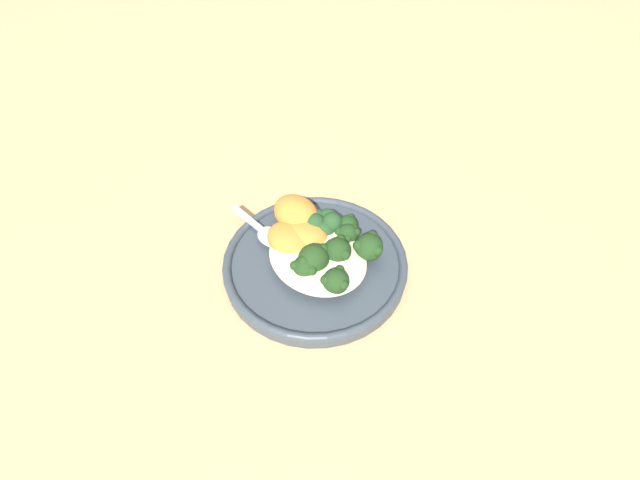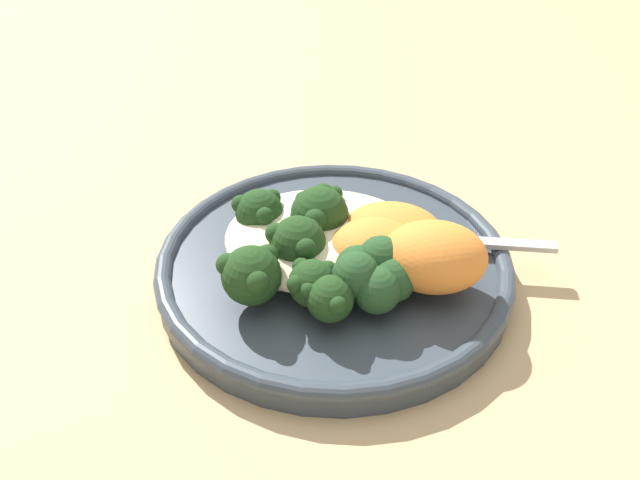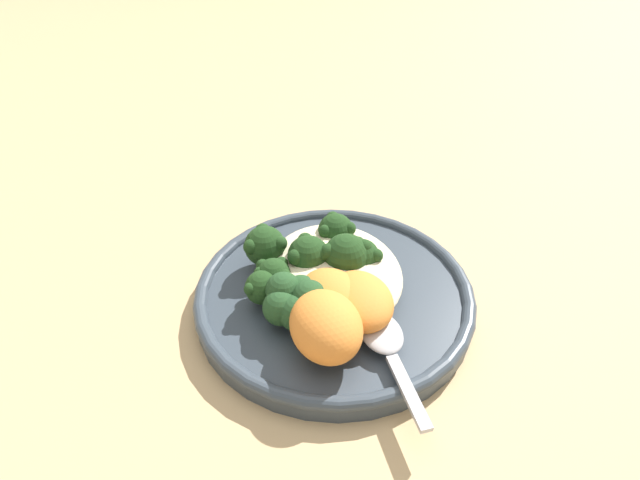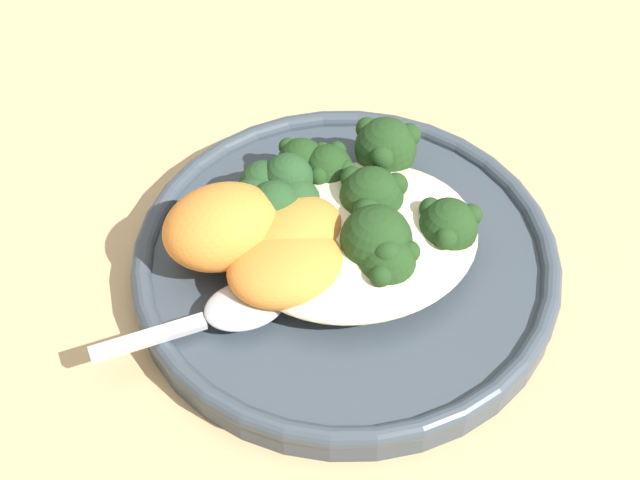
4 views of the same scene
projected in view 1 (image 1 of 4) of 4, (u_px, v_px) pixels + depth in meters
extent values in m
plane|color=tan|center=(323.00, 269.00, 0.67)|extent=(4.00, 4.00, 0.00)
cylinder|color=#38424C|center=(315.00, 265.00, 0.66)|extent=(0.24, 0.24, 0.02)
torus|color=#38424C|center=(315.00, 262.00, 0.66)|extent=(0.24, 0.24, 0.01)
ellipsoid|color=beige|center=(316.00, 255.00, 0.64)|extent=(0.14, 0.12, 0.02)
ellipsoid|color=#8EB25B|center=(305.00, 252.00, 0.65)|extent=(0.06, 0.05, 0.02)
sphere|color=#1E3D19|center=(305.00, 267.00, 0.62)|extent=(0.03, 0.03, 0.03)
sphere|color=#1E3D19|center=(295.00, 266.00, 0.62)|extent=(0.01, 0.01, 0.01)
sphere|color=#1E3D19|center=(312.00, 271.00, 0.61)|extent=(0.01, 0.01, 0.01)
sphere|color=#1E3D19|center=(309.00, 257.00, 0.63)|extent=(0.01, 0.01, 0.01)
ellipsoid|color=#8EB25B|center=(307.00, 244.00, 0.66)|extent=(0.07, 0.05, 0.02)
sphere|color=#1E3D19|center=(314.00, 259.00, 0.63)|extent=(0.04, 0.04, 0.04)
sphere|color=#1E3D19|center=(304.00, 262.00, 0.62)|extent=(0.02, 0.02, 0.02)
sphere|color=#1E3D19|center=(323.00, 249.00, 0.63)|extent=(0.02, 0.02, 0.02)
ellipsoid|color=#8EB25B|center=(318.00, 258.00, 0.65)|extent=(0.10, 0.04, 0.01)
sphere|color=#1E3D19|center=(336.00, 281.00, 0.61)|extent=(0.03, 0.03, 0.03)
sphere|color=#1E3D19|center=(325.00, 280.00, 0.60)|extent=(0.01, 0.01, 0.01)
sphere|color=#1E3D19|center=(343.00, 285.00, 0.60)|extent=(0.01, 0.01, 0.01)
sphere|color=#1E3D19|center=(339.00, 270.00, 0.61)|extent=(0.01, 0.01, 0.01)
ellipsoid|color=#8EB25B|center=(314.00, 242.00, 0.66)|extent=(0.08, 0.03, 0.02)
sphere|color=#1E3D19|center=(337.00, 252.00, 0.64)|extent=(0.04, 0.04, 0.04)
sphere|color=#1E3D19|center=(326.00, 250.00, 0.63)|extent=(0.01, 0.01, 0.01)
sphere|color=#1E3D19|center=(345.00, 255.00, 0.63)|extent=(0.01, 0.01, 0.01)
sphere|color=#1E3D19|center=(341.00, 240.00, 0.64)|extent=(0.01, 0.01, 0.01)
ellipsoid|color=#8EB25B|center=(330.00, 244.00, 0.66)|extent=(0.10, 0.07, 0.02)
sphere|color=#1E3D19|center=(369.00, 247.00, 0.64)|extent=(0.04, 0.04, 0.04)
sphere|color=#1E3D19|center=(358.00, 246.00, 0.64)|extent=(0.01, 0.01, 0.01)
sphere|color=#1E3D19|center=(377.00, 251.00, 0.63)|extent=(0.01, 0.01, 0.01)
sphere|color=#1E3D19|center=(372.00, 236.00, 0.65)|extent=(0.01, 0.01, 0.01)
ellipsoid|color=#8EB25B|center=(323.00, 238.00, 0.67)|extent=(0.05, 0.06, 0.02)
sphere|color=#1E3D19|center=(348.00, 235.00, 0.66)|extent=(0.03, 0.03, 0.03)
sphere|color=#1E3D19|center=(339.00, 231.00, 0.66)|extent=(0.01, 0.01, 0.01)
sphere|color=#1E3D19|center=(347.00, 238.00, 0.65)|extent=(0.01, 0.01, 0.01)
sphere|color=#1E3D19|center=(356.00, 232.00, 0.66)|extent=(0.01, 0.01, 0.01)
sphere|color=#1E3D19|center=(348.00, 226.00, 0.67)|extent=(0.01, 0.01, 0.01)
ellipsoid|color=#8EB25B|center=(318.00, 234.00, 0.67)|extent=(0.05, 0.08, 0.02)
sphere|color=#1E3D19|center=(347.00, 226.00, 0.67)|extent=(0.03, 0.03, 0.03)
sphere|color=#1E3D19|center=(339.00, 224.00, 0.67)|extent=(0.01, 0.01, 0.01)
sphere|color=#1E3D19|center=(353.00, 228.00, 0.67)|extent=(0.01, 0.01, 0.01)
sphere|color=#1E3D19|center=(350.00, 217.00, 0.68)|extent=(0.01, 0.01, 0.01)
ellipsoid|color=orange|center=(306.00, 235.00, 0.66)|extent=(0.08, 0.07, 0.03)
ellipsoid|color=orange|center=(296.00, 213.00, 0.68)|extent=(0.07, 0.06, 0.04)
ellipsoid|color=orange|center=(289.00, 239.00, 0.66)|extent=(0.07, 0.05, 0.03)
sphere|color=#234723|center=(317.00, 220.00, 0.68)|extent=(0.03, 0.03, 0.03)
sphere|color=#234723|center=(315.00, 224.00, 0.67)|extent=(0.03, 0.03, 0.03)
sphere|color=#234723|center=(324.00, 231.00, 0.67)|extent=(0.03, 0.03, 0.03)
sphere|color=#234723|center=(332.00, 223.00, 0.67)|extent=(0.03, 0.03, 0.03)
sphere|color=#234723|center=(328.00, 219.00, 0.68)|extent=(0.03, 0.03, 0.03)
cube|color=#B7B7BC|center=(247.00, 218.00, 0.70)|extent=(0.06, 0.01, 0.00)
ellipsoid|color=#B7B7BC|center=(272.00, 237.00, 0.67)|extent=(0.05, 0.04, 0.01)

